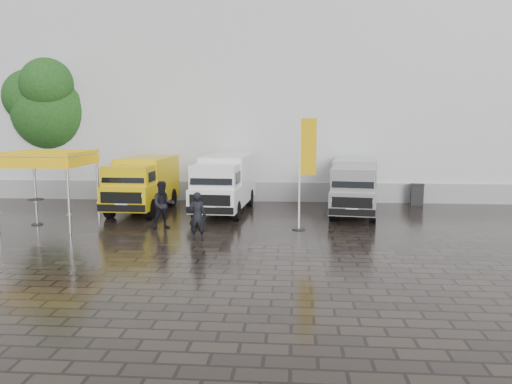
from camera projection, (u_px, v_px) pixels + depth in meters
ground at (280, 236)px, 18.11m from camera, size 120.00×120.00×0.00m
exhibition_hall at (318, 93)px, 32.91m from camera, size 44.00×16.00×12.00m
hall_plinth at (323, 192)px, 25.73m from camera, size 44.00×0.15×1.00m
van_yellow at (143, 185)px, 22.92m from camera, size 2.19×5.38×2.46m
van_white at (225, 184)px, 22.78m from camera, size 2.34×6.02×2.56m
van_silver at (354, 187)px, 22.34m from camera, size 2.65×5.81×2.43m
canopy_tent at (48, 157)px, 19.62m from camera, size 2.97×2.97×2.97m
flagpole at (304, 167)px, 18.84m from camera, size 0.88×0.50×4.42m
tree at (52, 107)px, 27.22m from camera, size 4.28×4.30×7.68m
cocktail_table at (37, 212)px, 20.04m from camera, size 0.60×0.60×1.04m
wheelie_bin at (417, 194)px, 24.88m from camera, size 0.74×0.74×1.06m
person_front at (197, 216)px, 17.45m from camera, size 0.62×0.41×1.69m
person_tent at (163, 205)px, 19.28m from camera, size 1.10×1.00×1.85m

